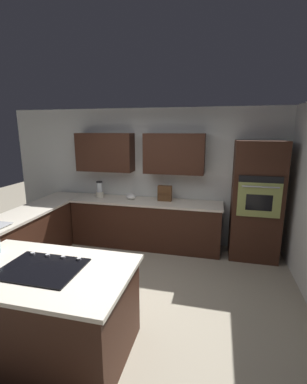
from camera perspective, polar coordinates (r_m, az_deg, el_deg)
The scene contains 13 objects.
ground_plane at distance 3.89m, azimuth -7.18°, elevation -21.47°, with size 14.00×14.00×0.00m, color #9E937F.
wall_back at distance 5.24m, azimuth -0.48°, elevation 4.54°, with size 6.00×0.44×2.60m.
lower_cabinets_back at distance 5.19m, azimuth -1.64°, elevation -6.89°, with size 2.80×0.60×0.86m, color #381E14.
countertop_back at distance 5.05m, azimuth -1.67°, elevation -2.08°, with size 2.84×0.64×0.04m, color silver.
lower_cabinets_side at distance 4.96m, azimuth -25.29°, elevation -9.14°, with size 0.60×2.90×0.86m, color #381E14.
countertop_side at distance 4.82m, azimuth -25.81°, elevation -4.16°, with size 0.64×2.94×0.04m, color silver.
island_base at distance 3.12m, azimuth -21.85°, elevation -22.55°, with size 1.65×0.97×0.86m, color #381E14.
island_top at distance 2.89m, azimuth -22.63°, elevation -15.21°, with size 1.73×1.05×0.04m, color silver.
wall_oven at distance 4.89m, azimuth 20.95°, elevation -1.79°, with size 0.80×0.66×2.03m.
cooktop at distance 2.88m, azimuth -22.61°, elevation -14.68°, with size 0.76×0.56×0.03m.
blender at distance 5.37m, azimuth -11.38°, elevation 0.33°, with size 0.15×0.15×0.32m.
mixing_bowl at distance 5.16m, azimuth -4.76°, elevation -0.95°, with size 0.20×0.20×0.11m, color white.
spice_rack at distance 5.01m, azimuth 2.42°, elevation -0.28°, with size 0.26×0.11×0.29m.
Camera 1 is at (-1.18, 2.98, 2.20)m, focal length 25.10 mm.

